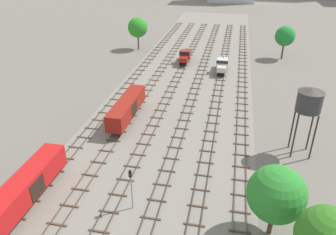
# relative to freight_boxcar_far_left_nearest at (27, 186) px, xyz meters

# --- Properties ---
(ground_plane) EXTENTS (480.00, 480.00, 0.00)m
(ground_plane) POSITION_rel_freight_boxcar_far_left_nearest_xyz_m (12.41, 42.70, -2.45)
(ground_plane) COLOR slate
(ballast_bed) EXTENTS (28.84, 176.00, 0.01)m
(ballast_bed) POSITION_rel_freight_boxcar_far_left_nearest_xyz_m (12.41, 42.70, -2.45)
(ballast_bed) COLOR gray
(ballast_bed) RESTS_ON ground
(track_far_left) EXTENTS (2.40, 126.00, 0.29)m
(track_far_left) POSITION_rel_freight_boxcar_far_left_nearest_xyz_m (-0.01, 43.70, -2.31)
(track_far_left) COLOR #47382D
(track_far_left) RESTS_ON ground
(track_left) EXTENTS (2.40, 126.00, 0.29)m
(track_left) POSITION_rel_freight_boxcar_far_left_nearest_xyz_m (4.96, 43.70, -2.31)
(track_left) COLOR #47382D
(track_left) RESTS_ON ground
(track_centre_left) EXTENTS (2.40, 126.00, 0.29)m
(track_centre_left) POSITION_rel_freight_boxcar_far_left_nearest_xyz_m (9.93, 43.70, -2.31)
(track_centre_left) COLOR #47382D
(track_centre_left) RESTS_ON ground
(track_centre) EXTENTS (2.40, 126.00, 0.29)m
(track_centre) POSITION_rel_freight_boxcar_far_left_nearest_xyz_m (14.90, 43.70, -2.31)
(track_centre) COLOR #47382D
(track_centre) RESTS_ON ground
(track_centre_right) EXTENTS (2.40, 126.00, 0.29)m
(track_centre_right) POSITION_rel_freight_boxcar_far_left_nearest_xyz_m (19.86, 43.70, -2.31)
(track_centre_right) COLOR #47382D
(track_centre_right) RESTS_ON ground
(track_right) EXTENTS (2.40, 126.00, 0.29)m
(track_right) POSITION_rel_freight_boxcar_far_left_nearest_xyz_m (24.83, 43.70, -2.31)
(track_right) COLOR #47382D
(track_right) RESTS_ON ground
(freight_boxcar_far_left_nearest) EXTENTS (2.87, 14.00, 3.60)m
(freight_boxcar_far_left_nearest) POSITION_rel_freight_boxcar_far_left_nearest_xyz_m (0.00, 0.00, 0.00)
(freight_boxcar_far_left_nearest) COLOR red
(freight_boxcar_far_left_nearest) RESTS_ON ground
(freight_boxcar_left_near) EXTENTS (2.87, 14.00, 3.60)m
(freight_boxcar_left_near) POSITION_rel_freight_boxcar_far_left_nearest_xyz_m (4.97, 22.56, 0.00)
(freight_boxcar_left_near) COLOR maroon
(freight_boxcar_left_near) RESTS_ON ground
(shunter_loco_centre_right_mid) EXTENTS (2.74, 8.46, 3.10)m
(shunter_loco_centre_right_mid) POSITION_rel_freight_boxcar_far_left_nearest_xyz_m (19.86, 51.10, -0.44)
(shunter_loco_centre_right_mid) COLOR beige
(shunter_loco_centre_right_mid) RESTS_ON ground
(shunter_loco_centre_left_midfar) EXTENTS (2.74, 8.46, 3.10)m
(shunter_loco_centre_left_midfar) POSITION_rel_freight_boxcar_far_left_nearest_xyz_m (9.93, 56.52, -0.44)
(shunter_loco_centre_left_midfar) COLOR maroon
(shunter_loco_centre_left_midfar) RESTS_ON ground
(water_tower) EXTENTS (3.60, 3.60, 10.38)m
(water_tower) POSITION_rel_freight_boxcar_far_left_nearest_xyz_m (33.18, 17.61, 6.04)
(water_tower) COLOR #2D2826
(water_tower) RESTS_ON ground
(signal_post_nearest) EXTENTS (0.28, 0.47, 5.60)m
(signal_post_nearest) POSITION_rel_freight_boxcar_far_left_nearest_xyz_m (12.41, 1.40, 1.09)
(signal_post_nearest) COLOR gray
(signal_post_nearest) RESTS_ON ground
(lineside_tree_0) EXTENTS (5.71, 5.71, 9.26)m
(lineside_tree_0) POSITION_rel_freight_boxcar_far_left_nearest_xyz_m (-5.71, 66.35, 3.94)
(lineside_tree_0) COLOR #4C331E
(lineside_tree_0) RESTS_ON ground
(lineside_tree_1) EXTENTS (5.23, 5.23, 8.83)m
(lineside_tree_1) POSITION_rel_freight_boxcar_far_left_nearest_xyz_m (35.24, 65.16, 3.74)
(lineside_tree_1) COLOR #4C331E
(lineside_tree_1) RESTS_ON ground
(lineside_tree_3) EXTENTS (5.98, 5.98, 8.34)m
(lineside_tree_3) POSITION_rel_freight_boxcar_far_left_nearest_xyz_m (27.87, 0.78, 2.89)
(lineside_tree_3) COLOR #4C331E
(lineside_tree_3) RESTS_ON ground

